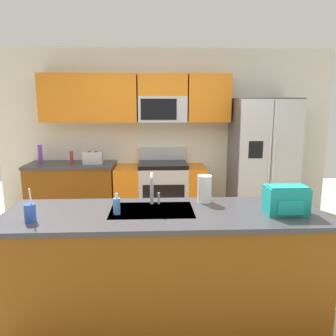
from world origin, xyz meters
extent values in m
plane|color=beige|center=(0.00, 0.00, 0.00)|extent=(9.00, 9.00, 0.00)
cube|color=silver|center=(0.00, 2.15, 1.30)|extent=(5.20, 0.10, 2.60)
cube|color=orange|center=(-1.50, 1.94, 1.85)|extent=(0.70, 0.32, 0.70)
cube|color=orange|center=(-0.79, 1.94, 1.85)|extent=(0.71, 0.32, 0.70)
cube|color=orange|center=(0.64, 1.94, 1.85)|extent=(0.63, 0.32, 0.70)
cube|color=#B7BABF|center=(-0.06, 1.94, 1.69)|extent=(0.72, 0.32, 0.38)
cube|color=black|center=(-0.12, 1.78, 1.69)|extent=(0.52, 0.01, 0.30)
cube|color=orange|center=(-0.06, 1.94, 2.04)|extent=(0.72, 0.32, 0.32)
cube|color=brown|center=(-1.42, 1.80, 0.43)|extent=(1.25, 0.60, 0.86)
cube|color=#38383D|center=(-1.42, 1.80, 0.88)|extent=(1.28, 0.63, 0.04)
cube|color=#B7BABF|center=(-0.06, 1.80, 0.42)|extent=(0.72, 0.60, 0.84)
cube|color=black|center=(-0.06, 1.50, 0.45)|extent=(0.60, 0.01, 0.36)
cube|color=black|center=(-0.06, 1.80, 0.87)|extent=(0.72, 0.60, 0.06)
cube|color=#B7BABF|center=(-0.06, 2.07, 1.00)|extent=(0.72, 0.06, 0.20)
cube|color=orange|center=(-0.60, 1.80, 0.42)|extent=(0.36, 0.60, 0.84)
cube|color=orange|center=(0.44, 1.80, 0.42)|extent=(0.28, 0.60, 0.84)
cube|color=#4C4F54|center=(1.43, 1.75, 0.93)|extent=(0.90, 0.70, 1.85)
cube|color=#B7BABF|center=(1.21, 1.38, 0.93)|extent=(0.44, 0.04, 1.81)
cube|color=#B7BABF|center=(1.66, 1.38, 0.93)|extent=(0.44, 0.04, 1.81)
cylinder|color=silver|center=(1.40, 1.35, 1.02)|extent=(0.02, 0.02, 0.60)
cylinder|color=silver|center=(1.46, 1.35, 1.02)|extent=(0.02, 0.02, 0.60)
cube|color=black|center=(1.21, 1.36, 1.15)|extent=(0.20, 0.00, 0.24)
cube|color=brown|center=(-0.11, -0.49, 0.43)|extent=(2.54, 0.77, 0.86)
cube|color=#38383D|center=(-0.11, -0.49, 0.88)|extent=(2.58, 0.81, 0.04)
cube|color=#B7BABF|center=(-0.21, -0.44, 0.89)|extent=(0.68, 0.44, 0.03)
cube|color=#B7BABF|center=(-1.09, 1.75, 0.99)|extent=(0.28, 0.16, 0.18)
cube|color=black|center=(-1.14, 1.75, 1.08)|extent=(0.03, 0.11, 0.01)
cube|color=black|center=(-1.04, 1.75, 1.08)|extent=(0.03, 0.11, 0.01)
cylinder|color=#B2332D|center=(-1.41, 1.80, 0.99)|extent=(0.05, 0.05, 0.18)
cylinder|color=purple|center=(-1.88, 1.84, 1.04)|extent=(0.06, 0.06, 0.27)
cylinder|color=#B7BABF|center=(-0.21, -0.27, 1.04)|extent=(0.03, 0.03, 0.28)
cylinder|color=#B7BABF|center=(-0.21, -0.37, 1.17)|extent=(0.02, 0.20, 0.02)
cylinder|color=#B7BABF|center=(-0.15, -0.27, 0.95)|extent=(0.02, 0.02, 0.10)
cylinder|color=blue|center=(-1.11, -0.67, 0.97)|extent=(0.08, 0.08, 0.14)
cylinder|color=white|center=(-1.10, -0.67, 1.09)|extent=(0.01, 0.03, 0.14)
cylinder|color=#4C8CD8|center=(-0.49, -0.53, 0.97)|extent=(0.06, 0.06, 0.13)
cylinder|color=white|center=(-0.49, -0.53, 1.05)|extent=(0.02, 0.02, 0.04)
cylinder|color=white|center=(0.25, -0.23, 1.02)|extent=(0.12, 0.12, 0.24)
cube|color=teal|center=(0.85, -0.57, 1.01)|extent=(0.32, 0.20, 0.22)
cube|color=#157D79|center=(0.85, -0.59, 1.11)|extent=(0.30, 0.14, 0.03)
cube|color=teal|center=(0.85, -0.67, 0.98)|extent=(0.20, 0.03, 0.11)
camera|label=1|loc=(-0.19, -2.98, 1.75)|focal=34.55mm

